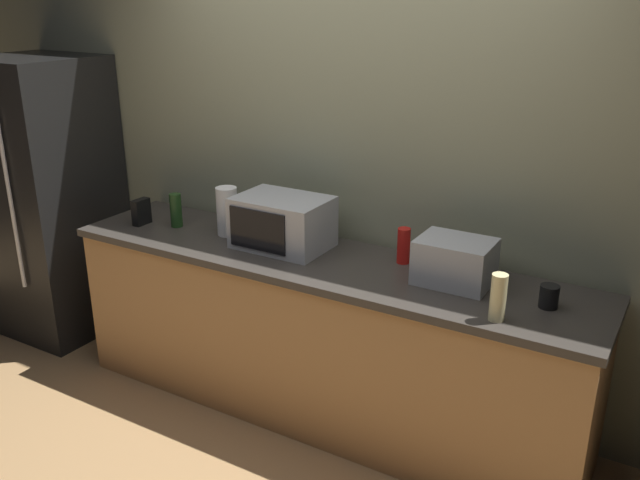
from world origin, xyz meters
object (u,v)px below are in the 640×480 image
object	(u,v)px
paper_towel_roll	(227,211)
mug_black	(549,296)
toaster_oven	(455,261)
bottle_hot_sauce	(404,246)
microwave	(282,222)
bottle_wine	(176,210)
bottle_hand_soap	(498,297)
refrigerator	(49,199)
cordless_phone	(141,212)

from	to	relation	value
paper_towel_roll	mug_black	bearing A→B (deg)	-1.12
paper_towel_roll	mug_black	size ratio (longest dim) A/B	2.67
toaster_oven	paper_towel_roll	world-z (taller)	paper_towel_roll
bottle_hot_sauce	microwave	bearing A→B (deg)	-169.73
bottle_hot_sauce	toaster_oven	bearing A→B (deg)	-19.02
bottle_hot_sauce	bottle_wine	size ratio (longest dim) A/B	0.93
microwave	bottle_hand_soap	world-z (taller)	microwave
refrigerator	microwave	bearing A→B (deg)	1.54
cordless_phone	mug_black	world-z (taller)	cordless_phone
refrigerator	bottle_hot_sauce	bearing A→B (deg)	3.86
toaster_oven	cordless_phone	size ratio (longest dim) A/B	2.27
bottle_wine	mug_black	bearing A→B (deg)	0.19
refrigerator	bottle_wine	bearing A→B (deg)	0.50
paper_towel_roll	mug_black	world-z (taller)	paper_towel_roll
microwave	paper_towel_roll	distance (m)	0.37
refrigerator	toaster_oven	xyz separation A→B (m)	(2.74, 0.06, 0.10)
microwave	cordless_phone	distance (m)	0.91
bottle_hot_sauce	mug_black	distance (m)	0.76
toaster_oven	bottle_wine	size ratio (longest dim) A/B	1.75
refrigerator	bottle_hot_sauce	xyz separation A→B (m)	(2.43, 0.16, 0.09)
cordless_phone	bottle_hot_sauce	xyz separation A→B (m)	(1.55, 0.23, 0.02)
refrigerator	microwave	distance (m)	1.80
cordless_phone	refrigerator	bearing A→B (deg)	176.34
refrigerator	bottle_hand_soap	distance (m)	3.03
microwave	bottle_wine	world-z (taller)	microwave
microwave	bottle_hand_soap	xyz separation A→B (m)	(1.23, -0.26, -0.03)
bottle_hot_sauce	bottle_wine	world-z (taller)	bottle_wine
refrigerator	mug_black	distance (m)	3.18
bottle_hand_soap	mug_black	distance (m)	0.28
paper_towel_roll	cordless_phone	size ratio (longest dim) A/B	1.80
bottle_hot_sauce	refrigerator	bearing A→B (deg)	-176.14
paper_towel_roll	cordless_phone	xyz separation A→B (m)	(-0.54, -0.11, -0.06)
toaster_oven	bottle_wine	world-z (taller)	toaster_oven
refrigerator	cordless_phone	xyz separation A→B (m)	(0.89, -0.06, 0.07)
microwave	paper_towel_roll	size ratio (longest dim) A/B	1.78
microwave	bottle_hot_sauce	world-z (taller)	microwave
paper_towel_roll	refrigerator	bearing A→B (deg)	-177.98
refrigerator	bottle_hand_soap	bearing A→B (deg)	-4.05
refrigerator	bottle_hot_sauce	distance (m)	2.44
bottle_wine	mug_black	world-z (taller)	bottle_wine
bottle_wine	bottle_hot_sauce	bearing A→B (deg)	6.57
refrigerator	paper_towel_roll	xyz separation A→B (m)	(1.43, 0.05, 0.13)
bottle_hot_sauce	mug_black	world-z (taller)	bottle_hot_sauce
cordless_phone	mug_black	distance (m)	2.29
mug_black	toaster_oven	bearing A→B (deg)	174.30
toaster_oven	paper_towel_roll	bearing A→B (deg)	-179.56
paper_towel_roll	bottle_wine	bearing A→B (deg)	-173.11
bottle_hot_sauce	bottle_hand_soap	world-z (taller)	bottle_hand_soap
cordless_phone	bottle_wine	world-z (taller)	bottle_wine
refrigerator	bottle_hand_soap	xyz separation A→B (m)	(3.02, -0.21, 0.10)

